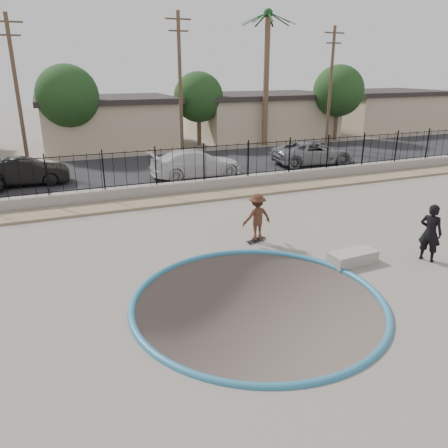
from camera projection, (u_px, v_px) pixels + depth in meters
ground at (151, 208)px, 23.67m from camera, size 120.00×120.00×2.20m
bowl_pit at (258, 302)px, 11.97m from camera, size 6.84×6.84×1.80m
coping_ring at (258, 302)px, 11.97m from camera, size 7.04×7.04×0.20m
rock_strip at (163, 201)px, 20.85m from camera, size 42.00×1.60×0.11m
retaining_wall at (157, 190)px, 21.72m from camera, size 42.00×0.45×0.60m
fence at (156, 167)px, 21.32m from camera, size 40.00×0.04×1.80m
street at (131, 169)px, 27.66m from camera, size 90.00×8.00×0.04m
house_center at (107, 121)px, 35.27m from camera, size 10.60×8.60×3.90m
house_east at (262, 115)px, 40.26m from camera, size 12.60×8.60×3.90m
house_east_far at (382, 110)px, 45.24m from camera, size 11.60×8.60×3.90m
palm_right at (267, 50)px, 33.82m from camera, size 2.30×2.30×10.30m
utility_pole_left at (17, 92)px, 25.68m from camera, size 1.70×0.24×9.00m
utility_pole_mid at (180, 85)px, 29.16m from camera, size 1.70×0.24×9.50m
utility_pole_right at (330, 87)px, 33.52m from camera, size 1.70×0.24×9.00m
street_tree_left at (68, 96)px, 30.41m from camera, size 4.32×4.32×6.36m
street_tree_mid at (199, 97)px, 34.96m from camera, size 3.96×3.96×5.83m
street_tree_right at (338, 91)px, 37.37m from camera, size 4.32×4.32×6.36m
skater at (257, 219)px, 15.85m from camera, size 1.14×0.69×1.73m
skateboard at (256, 240)px, 16.12m from camera, size 0.86×0.48×0.07m
videographer at (430, 233)px, 14.25m from camera, size 0.73×0.84×1.95m
concrete_ledge at (353, 257)px, 14.29m from camera, size 1.64×0.79×0.40m
car_b at (25, 172)px, 23.49m from camera, size 4.60×1.83×1.49m
car_c at (196, 163)px, 25.36m from camera, size 5.40×2.21×1.56m
car_d at (313, 153)px, 28.73m from camera, size 5.63×2.91×1.52m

